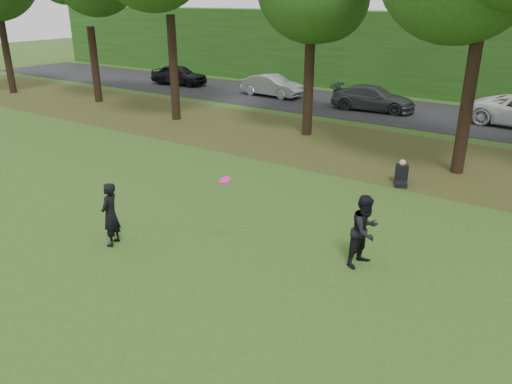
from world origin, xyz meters
TOP-DOWN VIEW (x-y plane):
  - ground at (0.00, 0.00)m, footprint 120.00×120.00m
  - leaf_litter at (0.00, 13.00)m, footprint 60.00×7.00m
  - street at (0.00, 21.00)m, footprint 70.00×7.00m
  - far_hedge at (0.00, 27.00)m, footprint 70.00×3.00m
  - player_left at (-1.85, 1.60)m, footprint 0.58×0.70m
  - player_right at (3.81, 4.23)m, footprint 0.84×0.98m
  - parked_cars at (-1.00, 20.79)m, footprint 35.91×3.19m
  - frisbee at (0.91, 2.75)m, footprint 0.35×0.33m
  - seated_person at (2.73, 10.02)m, footprint 0.64×0.83m

SIDE VIEW (x-z plane):
  - ground at x=0.00m, z-range 0.00..0.00m
  - leaf_litter at x=0.00m, z-range 0.00..0.01m
  - street at x=0.00m, z-range 0.00..0.02m
  - seated_person at x=2.73m, z-range -0.10..0.73m
  - parked_cars at x=-1.00m, z-range -0.03..1.45m
  - player_left at x=-1.85m, z-range 0.00..1.66m
  - player_right at x=3.81m, z-range 0.00..1.73m
  - frisbee at x=0.91m, z-range 1.88..2.04m
  - far_hedge at x=0.00m, z-range 0.00..5.00m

